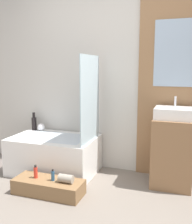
% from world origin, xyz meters
% --- Properties ---
extents(wall_tiled_back, '(4.20, 0.06, 2.60)m').
position_xyz_m(wall_tiled_back, '(0.00, 1.58, 1.30)').
color(wall_tiled_back, beige).
rests_on(wall_tiled_back, ground_plane).
extents(wall_wood_accent, '(0.93, 0.04, 2.60)m').
position_xyz_m(wall_wood_accent, '(0.75, 1.53, 1.32)').
color(wall_wood_accent, '#8E6642').
rests_on(wall_wood_accent, ground_plane).
extents(bathtub, '(1.10, 0.72, 0.48)m').
position_xyz_m(bathtub, '(-0.74, 1.17, 0.24)').
color(bathtub, white).
rests_on(bathtub, ground_plane).
extents(glass_shower_screen, '(0.01, 0.63, 1.05)m').
position_xyz_m(glass_shower_screen, '(-0.22, 1.14, 1.00)').
color(glass_shower_screen, silver).
rests_on(glass_shower_screen, bathtub).
extents(wooden_step_bench, '(0.78, 0.30, 0.16)m').
position_xyz_m(wooden_step_bench, '(-0.51, 0.59, 0.08)').
color(wooden_step_bench, olive).
rests_on(wooden_step_bench, ground_plane).
extents(vanity_cabinet, '(0.46, 0.46, 0.80)m').
position_xyz_m(vanity_cabinet, '(0.75, 1.28, 0.40)').
color(vanity_cabinet, '#8E6642').
rests_on(vanity_cabinet, ground_plane).
extents(sink, '(0.43, 0.37, 0.25)m').
position_xyz_m(sink, '(0.75, 1.28, 0.87)').
color(sink, white).
rests_on(sink, vanity_cabinet).
extents(vase_tall_dark, '(0.07, 0.07, 0.25)m').
position_xyz_m(vase_tall_dark, '(-1.21, 1.44, 0.58)').
color(vase_tall_dark, black).
rests_on(vase_tall_dark, bathtub).
extents(vase_round_light, '(0.10, 0.10, 0.10)m').
position_xyz_m(vase_round_light, '(-1.08, 1.43, 0.53)').
color(vase_round_light, white).
rests_on(vase_round_light, bathtub).
extents(bottle_soap_primary, '(0.04, 0.04, 0.15)m').
position_xyz_m(bottle_soap_primary, '(-0.67, 0.59, 0.23)').
color(bottle_soap_primary, red).
rests_on(bottle_soap_primary, wooden_step_bench).
extents(bottle_soap_secondary, '(0.04, 0.04, 0.13)m').
position_xyz_m(bottle_soap_secondary, '(-0.45, 0.59, 0.22)').
color(bottle_soap_secondary, '#2D567A').
rests_on(bottle_soap_secondary, wooden_step_bench).
extents(towel_roll, '(0.16, 0.09, 0.09)m').
position_xyz_m(towel_roll, '(-0.30, 0.59, 0.21)').
color(towel_roll, gray).
rests_on(towel_roll, wooden_step_bench).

